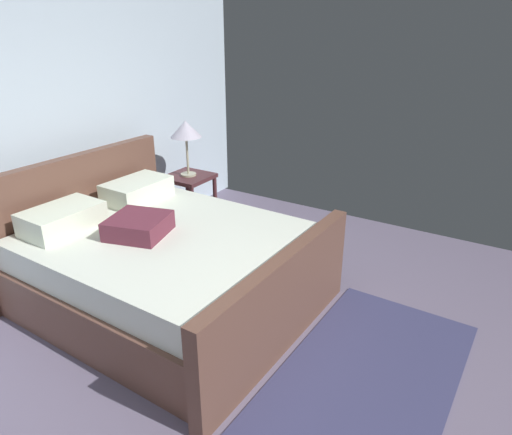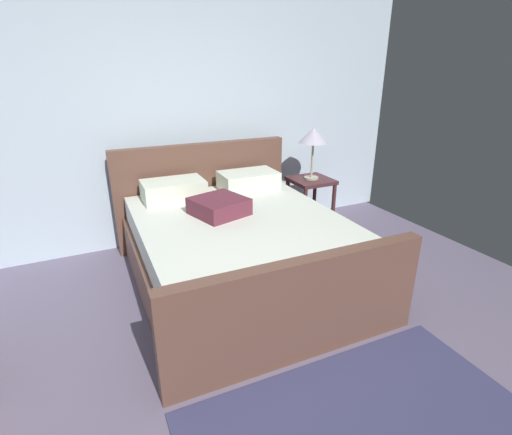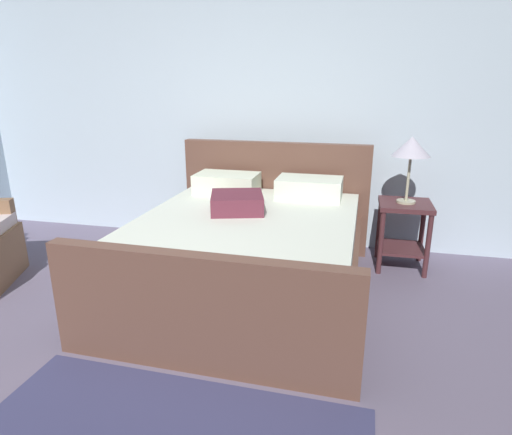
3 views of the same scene
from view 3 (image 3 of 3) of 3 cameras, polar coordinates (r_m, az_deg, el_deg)
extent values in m
cube|color=slate|center=(2.50, -19.71, -23.64)|extent=(5.67, 5.37, 0.02)
cube|color=silver|center=(4.45, -2.06, 13.84)|extent=(5.79, 0.12, 2.64)
cube|color=brown|center=(3.41, -1.15, -6.73)|extent=(1.72, 1.96, 0.40)
cube|color=brown|center=(4.23, 2.47, 2.80)|extent=(1.80, 0.14, 1.06)
cube|color=brown|center=(2.48, -7.54, -12.58)|extent=(1.80, 0.14, 0.72)
cube|color=silver|center=(3.29, -1.18, -1.80)|extent=(1.64, 1.90, 0.22)
cube|color=white|center=(3.97, -3.84, 4.51)|extent=(0.57, 0.37, 0.18)
cube|color=white|center=(3.81, 7.05, 3.87)|extent=(0.57, 0.37, 0.18)
cube|color=brown|center=(3.40, -2.52, 2.00)|extent=(0.50, 0.50, 0.14)
cube|color=#4B2629|center=(3.96, 19.12, 1.59)|extent=(0.44, 0.44, 0.04)
cube|color=#4B2629|center=(4.08, 18.57, -3.82)|extent=(0.40, 0.40, 0.02)
cylinder|color=#4B2629|center=(3.85, 16.14, -3.26)|extent=(0.04, 0.04, 0.56)
cylinder|color=#4B2629|center=(3.89, 21.72, -3.60)|extent=(0.04, 0.04, 0.56)
cylinder|color=#4B2629|center=(4.21, 15.92, -1.48)|extent=(0.04, 0.04, 0.56)
cylinder|color=#4B2629|center=(4.25, 21.03, -1.81)|extent=(0.04, 0.04, 0.56)
cylinder|color=#B7B293|center=(3.95, 19.16, 2.01)|extent=(0.16, 0.16, 0.02)
cylinder|color=#B7B293|center=(3.91, 19.45, 4.86)|extent=(0.02, 0.02, 0.38)
cone|color=silver|center=(3.86, 19.86, 8.82)|extent=(0.31, 0.31, 0.17)
camera|label=1|loc=(3.18, -65.86, 16.54)|focal=32.21mm
camera|label=2|loc=(1.95, -71.11, 12.03)|focal=27.18mm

